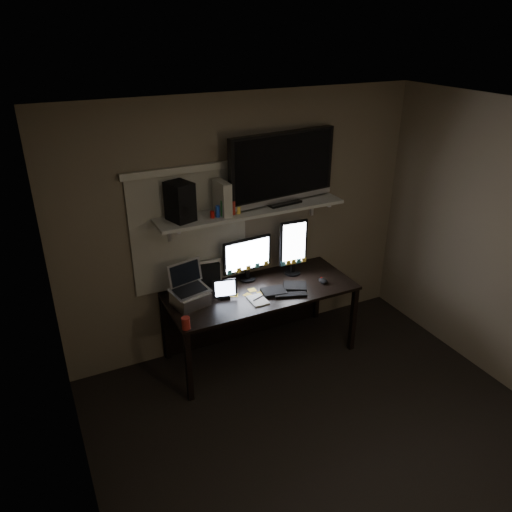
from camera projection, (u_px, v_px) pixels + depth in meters
floor at (342, 452)px, 3.89m from camera, size 3.60×3.60×0.00m
ceiling at (375, 127)px, 2.81m from camera, size 3.60×3.60×0.00m
back_wall at (244, 226)px, 4.81m from camera, size 3.60×0.00×3.60m
left_wall at (78, 395)px, 2.64m from camera, size 0.00×3.60×3.60m
window_blinds at (190, 231)px, 4.56m from camera, size 1.10×0.02×1.10m
desk at (255, 300)px, 4.91m from camera, size 1.80×0.75×0.73m
wall_shelf at (252, 210)px, 4.58m from camera, size 1.80×0.35×0.03m
monitor_landscape at (247, 259)px, 4.82m from camera, size 0.51×0.09×0.45m
monitor_portrait at (293, 247)px, 4.91m from camera, size 0.29×0.07×0.57m
keyboard at (284, 289)px, 4.72m from camera, size 0.49×0.32×0.03m
mouse at (323, 281)px, 4.85m from camera, size 0.08×0.12×0.04m
notepad at (258, 300)px, 4.54m from camera, size 0.15×0.21×0.01m
tablet at (224, 289)px, 4.55m from camera, size 0.23×0.14×0.19m
file_sorter at (209, 273)px, 4.77m from camera, size 0.21×0.12×0.25m
laptop at (190, 287)px, 4.40m from camera, size 0.38×0.34×0.37m
cup at (186, 323)px, 4.12m from camera, size 0.09×0.09×0.11m
sticky_notes at (250, 296)px, 4.62m from camera, size 0.32×0.25×0.00m
tv at (282, 168)px, 4.58m from camera, size 1.13×0.32×0.67m
game_console at (222, 198)px, 4.39m from camera, size 0.09×0.25×0.30m
speaker at (180, 202)px, 4.24m from camera, size 0.24×0.27×0.34m
bottles at (225, 208)px, 4.38m from camera, size 0.24×0.06×0.15m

